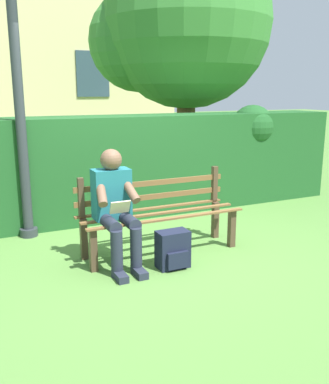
{
  "coord_description": "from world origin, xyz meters",
  "views": [
    {
      "loc": [
        1.88,
        4.08,
        1.76
      ],
      "look_at": [
        0.0,
        0.1,
        0.72
      ],
      "focal_mm": 39.88,
      "sensor_mm": 36.0,
      "label": 1
    }
  ],
  "objects_px": {
    "person_seated": "(116,205)",
    "lamp_post": "(15,49)",
    "tree": "(178,27)",
    "park_bench": "(158,213)",
    "backpack": "(173,250)"
  },
  "relations": [
    {
      "from": "backpack",
      "to": "lamp_post",
      "type": "distance_m",
      "value": 2.87
    },
    {
      "from": "person_seated",
      "to": "lamp_post",
      "type": "height_order",
      "value": "lamp_post"
    },
    {
      "from": "park_bench",
      "to": "backpack",
      "type": "xyz_separation_m",
      "value": [
        0.06,
        0.5,
        -0.25
      ]
    },
    {
      "from": "person_seated",
      "to": "lamp_post",
      "type": "distance_m",
      "value": 2.17
    },
    {
      "from": "park_bench",
      "to": "backpack",
      "type": "relative_size",
      "value": 4.67
    },
    {
      "from": "person_seated",
      "to": "tree",
      "type": "height_order",
      "value": "tree"
    },
    {
      "from": "person_seated",
      "to": "tree",
      "type": "relative_size",
      "value": 0.27
    },
    {
      "from": "person_seated",
      "to": "backpack",
      "type": "bearing_deg",
      "value": 146.48
    },
    {
      "from": "person_seated",
      "to": "backpack",
      "type": "height_order",
      "value": "person_seated"
    },
    {
      "from": "backpack",
      "to": "tree",
      "type": "bearing_deg",
      "value": -117.6
    },
    {
      "from": "tree",
      "to": "lamp_post",
      "type": "distance_m",
      "value": 3.71
    },
    {
      "from": "tree",
      "to": "person_seated",
      "type": "bearing_deg",
      "value": 54.09
    },
    {
      "from": "backpack",
      "to": "lamp_post",
      "type": "bearing_deg",
      "value": -53.88
    },
    {
      "from": "park_bench",
      "to": "lamp_post",
      "type": "bearing_deg",
      "value": -42.18
    },
    {
      "from": "tree",
      "to": "lamp_post",
      "type": "bearing_deg",
      "value": 32.63
    }
  ]
}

